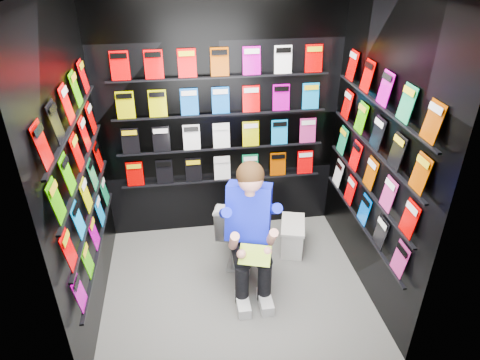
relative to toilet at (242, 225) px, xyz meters
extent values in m
plane|color=slate|center=(-0.13, -0.46, -0.37)|extent=(2.40, 2.40, 0.00)
cube|color=black|center=(-0.13, 0.54, 0.93)|extent=(2.40, 0.04, 2.60)
cube|color=black|center=(-0.13, -1.46, 0.93)|extent=(2.40, 0.04, 2.60)
cube|color=black|center=(-1.33, -0.46, 0.93)|extent=(0.04, 2.00, 2.60)
cube|color=black|center=(1.07, -0.46, 0.93)|extent=(0.04, 2.00, 2.60)
imported|color=white|center=(0.00, 0.00, 0.00)|extent=(0.63, 0.84, 0.73)
cube|color=silver|center=(0.53, 0.01, -0.22)|extent=(0.31, 0.43, 0.29)
cube|color=silver|center=(0.53, 0.01, -0.06)|extent=(0.34, 0.46, 0.03)
cube|color=green|center=(0.00, -0.73, 0.21)|extent=(0.30, 0.23, 0.11)
camera|label=1|loc=(-0.52, -3.44, 2.50)|focal=32.00mm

